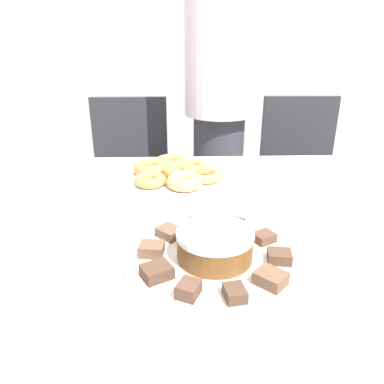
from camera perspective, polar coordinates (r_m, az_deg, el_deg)
The scene contains 25 objects.
wall_back at distance 2.54m, azimuth -2.16°, elevation 25.69°, with size 8.00×0.05×2.60m.
table at distance 1.05m, azimuth -1.77°, elevation -7.46°, with size 1.63×1.07×0.73m.
person_standing at distance 1.74m, azimuth 4.18°, elevation 14.13°, with size 0.32×0.32×1.71m.
office_chair_left at distance 1.99m, azimuth -9.57°, elevation 0.06°, with size 0.45×0.45×0.88m.
office_chair_right at distance 2.07m, azimuth 16.05°, elevation 0.39°, with size 0.45×0.45×0.88m.
plate_cake at distance 0.83m, azimuth 3.26°, elevation -10.25°, with size 0.39×0.39×0.01m.
plate_donuts at distance 1.27m, azimuth -2.10°, elevation 2.09°, with size 0.39×0.39×0.01m.
frosted_cake at distance 0.81m, azimuth 3.32°, elevation -8.03°, with size 0.17×0.17×0.06m.
lamington_0 at distance 0.90m, azimuth -3.64°, elevation -6.15°, with size 0.07×0.07×0.02m.
lamington_1 at distance 0.83m, azimuth -6.33°, elevation -8.66°, with size 0.06×0.05×0.03m.
lamington_2 at distance 0.76m, azimuth -5.59°, elevation -11.99°, with size 0.07×0.07×0.03m.
lamington_3 at distance 0.71m, azimuth -0.74°, elevation -14.61°, with size 0.05×0.06×0.03m.
lamington_4 at distance 0.71m, azimuth 6.34°, elevation -15.07°, with size 0.04×0.05×0.02m.
lamington_5 at distance 0.76m, azimuth 11.70°, elevation -12.75°, with size 0.07×0.07×0.03m.
lamington_6 at distance 0.83m, azimuth 13.02°, elevation -9.55°, with size 0.05×0.05×0.02m.
lamington_7 at distance 0.89m, azimuth 10.75°, elevation -6.78°, with size 0.06×0.06×0.02m.
lamington_8 at distance 0.93m, azimuth 6.29°, elevation -5.03°, with size 0.06×0.06×0.02m.
lamington_9 at distance 0.93m, azimuth 1.04°, elevation -4.82°, with size 0.05×0.05×0.02m.
donut_0 at distance 1.26m, azimuth -2.11°, elevation 3.13°, with size 0.12×0.12×0.04m.
donut_1 at distance 1.17m, azimuth -1.23°, elevation 1.61°, with size 0.12×0.12×0.04m.
donut_2 at distance 1.24m, azimuth 1.81°, elevation 2.66°, with size 0.13×0.13×0.03m.
donut_3 at distance 1.31m, azimuth 0.06°, elevation 3.80°, with size 0.11×0.11×0.03m.
donut_4 at distance 1.35m, azimuth -3.30°, elevation 4.46°, with size 0.12×0.12×0.04m.
donut_5 at distance 1.30m, azimuth -6.43°, elevation 3.68°, with size 0.12×0.12×0.04m.
donut_6 at distance 1.20m, azimuth -6.51°, elevation 1.83°, with size 0.10×0.10×0.03m.
Camera 1 is at (0.00, -0.90, 1.19)m, focal length 35.00 mm.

